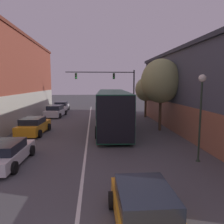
# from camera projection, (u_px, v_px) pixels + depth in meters

# --- Properties ---
(lane_center_line) EXTENTS (0.14, 42.57, 0.01)m
(lane_center_line) POSITION_uv_depth(u_px,v_px,m) (88.00, 132.00, 18.78)
(lane_center_line) COLOR silver
(lane_center_line) RESTS_ON ground_plane
(bus) EXTENTS (3.36, 13.05, 3.49)m
(bus) POSITION_uv_depth(u_px,v_px,m) (113.00, 108.00, 20.38)
(bus) COLOR #145133
(bus) RESTS_ON ground_plane
(hatchback_foreground) EXTENTS (1.99, 4.21, 1.21)m
(hatchback_foreground) POSITION_uv_depth(u_px,v_px,m) (146.00, 212.00, 6.14)
(hatchback_foreground) COLOR orange
(hatchback_foreground) RESTS_ON ground_plane
(parked_car_left_near) EXTENTS (2.22, 4.36, 1.39)m
(parked_car_left_near) POSITION_uv_depth(u_px,v_px,m) (34.00, 126.00, 18.18)
(parked_car_left_near) COLOR orange
(parked_car_left_near) RESTS_ON ground_plane
(parked_car_left_mid) EXTENTS (2.41, 4.72, 1.46)m
(parked_car_left_mid) POSITION_uv_depth(u_px,v_px,m) (56.00, 111.00, 27.81)
(parked_car_left_mid) COLOR silver
(parked_car_left_mid) RESTS_ON ground_plane
(parked_car_left_far) EXTENTS (2.18, 4.33, 1.22)m
(parked_car_left_far) POSITION_uv_depth(u_px,v_px,m) (5.00, 153.00, 11.31)
(parked_car_left_far) COLOR silver
(parked_car_left_far) RESTS_ON ground_plane
(parked_car_left_distant) EXTENTS (2.11, 4.44, 1.41)m
(parked_car_left_distant) POSITION_uv_depth(u_px,v_px,m) (62.00, 106.00, 33.75)
(parked_car_left_distant) COLOR silver
(parked_car_left_distant) RESTS_ON ground_plane
(traffic_signal_gantry) EXTENTS (9.32, 0.36, 6.01)m
(traffic_signal_gantry) POSITION_uv_depth(u_px,v_px,m) (113.00, 82.00, 29.61)
(traffic_signal_gantry) COLOR black
(traffic_signal_gantry) RESTS_ON ground_plane
(street_lamp) EXTENTS (0.39, 0.39, 4.65)m
(street_lamp) POSITION_uv_depth(u_px,v_px,m) (201.00, 104.00, 11.43)
(street_lamp) COLOR #233323
(street_lamp) RESTS_ON ground_plane
(street_tree_near) EXTENTS (3.50, 3.15, 6.34)m
(street_tree_near) POSITION_uv_depth(u_px,v_px,m) (161.00, 81.00, 19.10)
(street_tree_near) COLOR #4C3823
(street_tree_near) RESTS_ON ground_plane
(street_tree_far) EXTENTS (2.65, 2.38, 4.94)m
(street_tree_far) POSITION_uv_depth(u_px,v_px,m) (146.00, 89.00, 27.09)
(street_tree_far) COLOR #4C3823
(street_tree_far) RESTS_ON ground_plane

